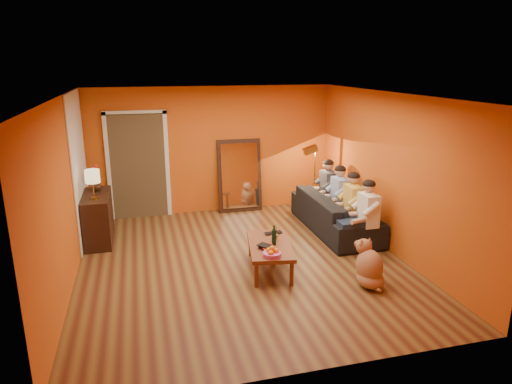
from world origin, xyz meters
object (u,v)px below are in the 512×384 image
object	(u,v)px
person_mid_left	(353,206)
person_far_right	(328,190)
tumbler	(275,237)
laptop	(274,234)
dog	(370,263)
sofa	(335,213)
person_mid_right	(340,197)
vase	(96,186)
sideboard	(98,218)
table_lamp	(93,185)
floor_lamp	(315,182)
mirror_frame	(240,175)
person_far_left	(368,216)
wine_bottle	(274,235)
coffee_table	(270,257)

from	to	relation	value
person_mid_left	person_far_right	distance (m)	1.10
tumbler	laptop	world-z (taller)	tumbler
dog	laptop	distance (m)	1.59
sofa	person_mid_right	xyz separation A→B (m)	(0.13, 0.10, 0.27)
person_mid_right	vase	size ratio (longest dim) A/B	6.46
person_mid_left	sideboard	bearing A→B (deg)	166.82
sideboard	person_far_right	distance (m)	4.37
table_lamp	vase	distance (m)	0.57
table_lamp	laptop	bearing A→B (deg)	-24.19
floor_lamp	person_mid_right	bearing A→B (deg)	-68.08
mirror_frame	person_far_right	world-z (taller)	mirror_frame
mirror_frame	person_mid_left	distance (m)	2.64
person_far_right	person_far_left	bearing A→B (deg)	-90.00
table_lamp	person_mid_left	size ratio (longest dim) A/B	0.42
person_mid_right	wine_bottle	size ratio (longest dim) A/B	3.94
coffee_table	person_mid_right	bearing A→B (deg)	48.19
sideboard	laptop	size ratio (longest dim) A/B	4.05
sideboard	table_lamp	xyz separation A→B (m)	(0.00, -0.30, 0.68)
tumbler	vase	xyz separation A→B (m)	(-2.70, 2.02, 0.48)
dog	person_far_right	size ratio (longest dim) A/B	0.56
sofa	coffee_table	world-z (taller)	sofa
dog	person_mid_right	xyz separation A→B (m)	(0.57, 2.27, 0.27)
vase	person_far_right	bearing A→B (deg)	-2.28
person_far_right	tumbler	distance (m)	2.49
table_lamp	tumbler	size ratio (longest dim) A/B	5.12
sofa	tumbler	xyz separation A→B (m)	(-1.54, -1.20, 0.12)
vase	sofa	bearing A→B (deg)	-10.99
person_mid_left	tumbler	bearing A→B (deg)	-155.82
floor_lamp	person_far_left	distance (m)	1.93
sofa	person_mid_right	size ratio (longest dim) A/B	1.92
laptop	vase	distance (m)	3.33
floor_lamp	laptop	xyz separation A→B (m)	(-1.42, -1.89, -0.29)
mirror_frame	sideboard	distance (m)	3.01
wine_bottle	person_mid_left	bearing A→B (deg)	27.87
table_lamp	person_far_left	size ratio (longest dim) A/B	0.42
coffee_table	dog	bearing A→B (deg)	-25.27
coffee_table	laptop	distance (m)	0.45
person_far_right	dog	bearing A→B (deg)	-101.50
mirror_frame	tumbler	xyz separation A→B (m)	(-0.09, -2.85, -0.29)
sideboard	person_far_left	distance (m)	4.65
coffee_table	tumbler	xyz separation A→B (m)	(0.12, 0.12, 0.26)
person_far_left	laptop	size ratio (longest dim) A/B	4.19
table_lamp	floor_lamp	distance (m)	4.25
person_far_left	person_far_right	size ratio (longest dim) A/B	1.00
person_mid_left	laptop	world-z (taller)	person_mid_left
person_far_right	table_lamp	bearing A→B (deg)	-175.08
laptop	person_far_right	bearing A→B (deg)	37.85
sofa	laptop	bearing A→B (deg)	123.26
tumbler	sofa	bearing A→B (deg)	37.95
dog	laptop	size ratio (longest dim) A/B	2.35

